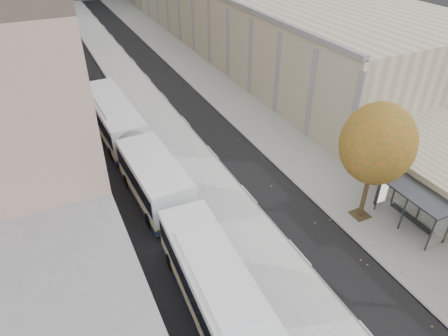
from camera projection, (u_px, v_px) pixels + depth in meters
bus_platform at (146, 103)px, 38.99m from camera, size 4.25×150.00×0.15m
sidewalk at (220, 90)px, 41.88m from camera, size 4.75×150.00×0.08m
bus_shelter at (419, 198)px, 23.25m from camera, size 1.90×4.40×2.53m
tree_c at (377, 144)px, 22.32m from camera, size 4.20×4.20×7.28m
bus_far at (128, 140)px, 29.76m from camera, size 3.53×18.90×3.13m
distant_car at (70, 34)px, 57.17m from camera, size 2.11×3.69×1.18m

